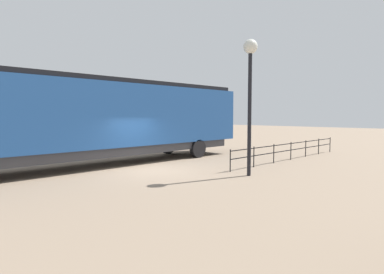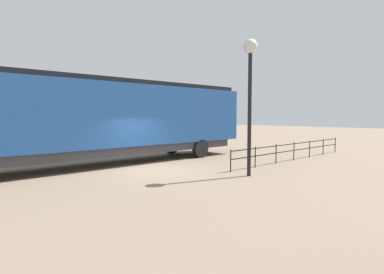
% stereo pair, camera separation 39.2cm
% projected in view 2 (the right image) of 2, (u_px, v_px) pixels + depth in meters
% --- Properties ---
extents(ground_plane, '(120.00, 120.00, 0.00)m').
position_uv_depth(ground_plane, '(154.00, 170.00, 14.76)').
color(ground_plane, '#84705B').
extents(locomotive, '(3.08, 18.01, 4.39)m').
position_uv_depth(locomotive, '(110.00, 117.00, 16.49)').
color(locomotive, navy).
rests_on(locomotive, ground_plane).
extents(lamp_post, '(0.60, 0.60, 5.70)m').
position_uv_depth(lamp_post, '(250.00, 73.00, 13.13)').
color(lamp_post, black).
rests_on(lamp_post, ground_plane).
extents(platform_fence, '(0.05, 11.25, 1.02)m').
position_uv_depth(platform_fence, '(294.00, 148.00, 18.10)').
color(platform_fence, black).
rests_on(platform_fence, ground_plane).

